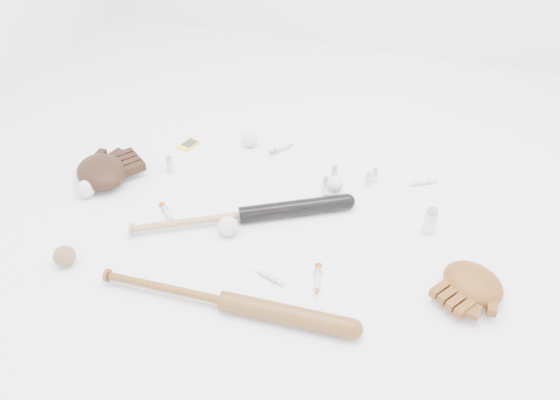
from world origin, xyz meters
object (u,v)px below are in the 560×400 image
(bat_dark, at_px, (242,215))
(pedestal, at_px, (334,194))
(bat_wood, at_px, (224,301))
(glove_dark, at_px, (101,172))

(bat_dark, relative_size, pedestal, 12.82)
(bat_wood, distance_m, pedestal, 0.64)
(pedestal, bearing_deg, bat_dark, -140.99)
(bat_wood, bearing_deg, bat_dark, 100.25)
(bat_wood, distance_m, glove_dark, 0.81)
(bat_dark, xyz_separation_m, bat_wood, (0.08, -0.38, 0.00))
(bat_dark, height_order, pedestal, bat_dark)
(glove_dark, bearing_deg, bat_wood, 4.17)
(bat_dark, xyz_separation_m, pedestal, (0.28, 0.23, -0.01))
(bat_dark, height_order, glove_dark, glove_dark)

